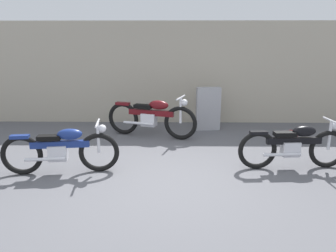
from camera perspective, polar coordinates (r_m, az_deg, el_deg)
name	(u,v)px	position (r m, az deg, el deg)	size (l,w,h in m)	color
ground_plane	(163,181)	(5.40, -0.88, -9.65)	(40.00, 40.00, 0.00)	#56565B
building_wall	(168,73)	(9.10, -0.08, 9.30)	(18.00, 0.30, 2.74)	#B2A893
stone_marker	(208,109)	(8.37, 7.04, 3.01)	(0.60, 0.20, 1.10)	#9E9EA3
helmet	(291,136)	(7.91, 20.79, -1.59)	(0.28, 0.28, 0.28)	maroon
motorcycle_maroon	(152,117)	(7.69, -2.87, 1.59)	(2.16, 0.91, 1.00)	black
motorcycle_black	(294,145)	(6.20, 21.21, -3.19)	(1.98, 0.55, 0.89)	black
motorcycle_blue	(62,149)	(5.86, -18.13, -3.89)	(1.98, 0.57, 0.89)	black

